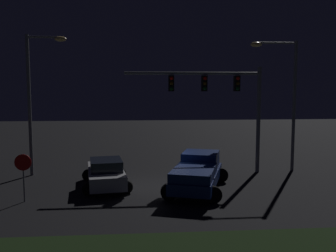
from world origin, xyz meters
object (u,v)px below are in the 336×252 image
street_lamp_left (37,88)px  street_lamp_right (285,89)px  traffic_signal_gantry (220,93)px  pickup_truck (198,171)px  car_sedan (106,173)px  stop_sign (23,169)px

street_lamp_left → street_lamp_right: bearing=-0.1°
street_lamp_right → traffic_signal_gantry: bearing=-176.8°
pickup_truck → street_lamp_right: bearing=-39.5°
traffic_signal_gantry → car_sedan: bearing=-157.6°
car_sedan → stop_sign: bearing=114.9°
car_sedan → street_lamp_right: street_lamp_right is taller
street_lamp_left → stop_sign: size_ratio=3.73×
pickup_truck → street_lamp_left: bearing=84.1°
street_lamp_left → stop_sign: (0.70, -5.33, -3.64)m
car_sedan → street_lamp_right: (10.83, 2.99, 4.41)m
pickup_truck → street_lamp_right: size_ratio=0.71×
traffic_signal_gantry → stop_sign: (-10.20, -5.08, -3.34)m
pickup_truck → traffic_signal_gantry: (1.90, 3.67, 3.90)m
car_sedan → street_lamp_left: bearing=46.2°
car_sedan → street_lamp_right: 12.06m
traffic_signal_gantry → street_lamp_right: 4.17m
street_lamp_left → pickup_truck: bearing=-23.6°
car_sedan → traffic_signal_gantry: traffic_signal_gantry is taller
stop_sign → car_sedan: bearing=33.4°
street_lamp_left → car_sedan: bearing=-35.3°
street_lamp_right → stop_sign: (-14.36, -5.32, -3.59)m
street_lamp_right → car_sedan: bearing=-164.6°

